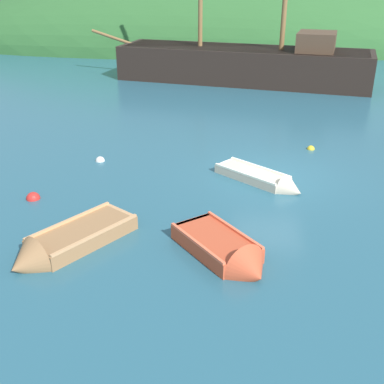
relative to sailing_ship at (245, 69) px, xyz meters
The scene contains 9 objects.
ground_plane 15.49m from the sailing_ship, 89.14° to the right, with size 120.00×120.00×0.00m, color #285B70.
shore_hill 16.84m from the sailing_ship, 96.06° to the left, with size 55.27×18.22×12.63m, color #2D602D.
sailing_ship is the anchor object (origin of this frame).
rowboat_outer_right 16.23m from the sailing_ship, 90.34° to the right, with size 3.07×2.87×0.90m.
rowboat_near_dock 21.49m from the sailing_ship, 105.08° to the right, with size 3.10×3.52×1.18m.
rowboat_far 21.02m from the sailing_ship, 93.89° to the right, with size 2.75×3.10×1.21m.
buoy_white 15.72m from the sailing_ship, 113.00° to the right, with size 0.35×0.35×0.35m, color white.
buoy_red 19.35m from the sailing_ship, 112.84° to the right, with size 0.44×0.44×0.44m, color red.
buoy_yellow 12.91m from the sailing_ship, 80.71° to the right, with size 0.31×0.31×0.31m, color yellow.
Camera 1 is at (-2.02, -15.60, 6.56)m, focal length 44.47 mm.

